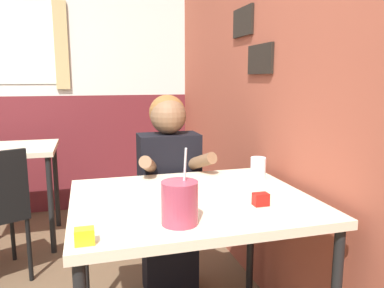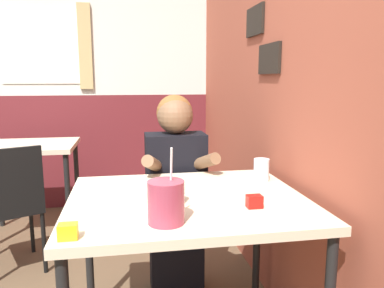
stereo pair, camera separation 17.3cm
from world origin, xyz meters
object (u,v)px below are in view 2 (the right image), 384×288
object	(u,v)px
chair_near_window	(7,201)
background_table	(29,157)
main_table	(187,212)
cocktail_pitcher	(166,202)
person_seated	(176,190)

from	to	relation	value
chair_near_window	background_table	bearing A→B (deg)	65.71
main_table	background_table	xyz separation A→B (m)	(-1.01, 1.53, -0.04)
cocktail_pitcher	person_seated	bearing A→B (deg)	80.26
chair_near_window	person_seated	size ratio (longest dim) A/B	0.73
background_table	person_seated	distance (m)	1.42
background_table	chair_near_window	world-z (taller)	chair_near_window
chair_near_window	cocktail_pitcher	world-z (taller)	cocktail_pitcher
main_table	person_seated	size ratio (longest dim) A/B	0.86
chair_near_window	cocktail_pitcher	size ratio (longest dim) A/B	3.13
chair_near_window	cocktail_pitcher	xyz separation A→B (m)	(0.88, -1.19, 0.34)
main_table	chair_near_window	size ratio (longest dim) A/B	1.18
main_table	cocktail_pitcher	bearing A→B (deg)	-113.56
main_table	background_table	bearing A→B (deg)	123.45
person_seated	cocktail_pitcher	xyz separation A→B (m)	(-0.14, -0.83, 0.22)
background_table	cocktail_pitcher	distance (m)	2.02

